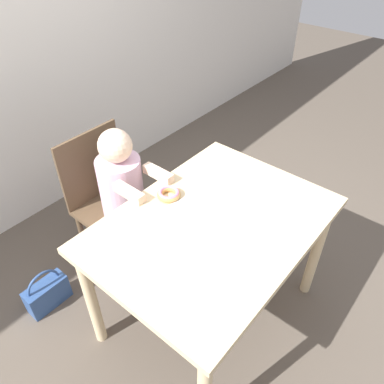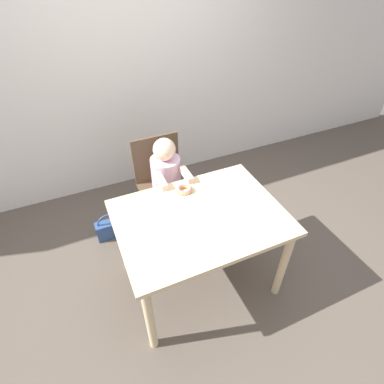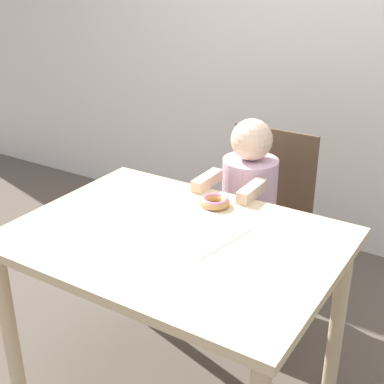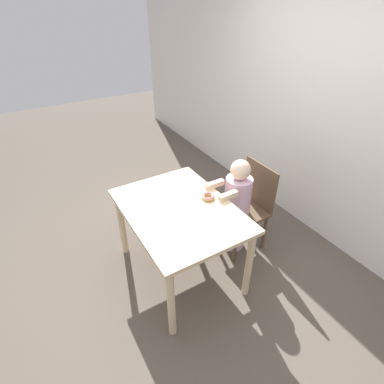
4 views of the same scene
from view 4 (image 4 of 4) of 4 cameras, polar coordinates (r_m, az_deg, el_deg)
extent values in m
plane|color=brown|center=(3.04, -2.09, -14.64)|extent=(12.00, 12.00, 0.00)
cube|color=silver|center=(3.28, 23.60, 12.94)|extent=(8.00, 0.05, 2.50)
cube|color=beige|center=(2.53, -2.43, -3.50)|extent=(1.17, 0.86, 0.03)
cylinder|color=beige|center=(3.05, -13.23, -6.09)|extent=(0.06, 0.06, 0.72)
cylinder|color=beige|center=(2.36, -4.00, -20.48)|extent=(0.06, 0.06, 0.72)
cylinder|color=beige|center=(3.27, -1.05, -1.95)|extent=(0.06, 0.06, 0.72)
cylinder|color=beige|center=(2.64, 10.77, -13.44)|extent=(0.06, 0.06, 0.72)
cube|color=brown|center=(3.06, 9.21, -3.65)|extent=(0.44, 0.45, 0.03)
cube|color=brown|center=(3.04, 12.76, 1.29)|extent=(0.44, 0.02, 0.46)
cylinder|color=brown|center=(3.21, 4.12, -6.15)|extent=(0.04, 0.04, 0.42)
cylinder|color=brown|center=(3.00, 8.21, -10.05)|extent=(0.04, 0.04, 0.42)
cylinder|color=brown|center=(3.40, 9.42, -3.96)|extent=(0.04, 0.04, 0.42)
cylinder|color=brown|center=(3.20, 13.62, -7.43)|extent=(0.04, 0.04, 0.42)
cylinder|color=silver|center=(3.16, 8.08, -7.00)|extent=(0.22, 0.22, 0.45)
cylinder|color=silver|center=(2.91, 8.73, -0.75)|extent=(0.25, 0.25, 0.39)
sphere|color=beige|center=(2.75, 9.24, 4.20)|extent=(0.19, 0.19, 0.19)
cube|color=beige|center=(2.79, 4.33, 1.48)|extent=(0.05, 0.19, 0.05)
cube|color=beige|center=(2.65, 6.98, -0.68)|extent=(0.05, 0.19, 0.05)
torus|color=tan|center=(2.63, 3.13, -1.00)|extent=(0.12, 0.12, 0.03)
torus|color=pink|center=(2.62, 3.14, -0.79)|extent=(0.11, 0.11, 0.02)
cube|color=white|center=(2.51, -0.42, -3.18)|extent=(0.35, 0.35, 0.00)
cube|color=#2D4C84|center=(3.65, 4.23, -2.94)|extent=(0.26, 0.11, 0.18)
torus|color=#2D4C84|center=(3.60, 4.29, -1.79)|extent=(0.21, 0.02, 0.21)
camera|label=1|loc=(2.85, -29.99, 24.56)|focal=35.00mm
camera|label=2|loc=(2.46, -45.15, 24.37)|focal=28.00mm
camera|label=3|loc=(1.11, -48.57, -11.98)|focal=50.00mm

